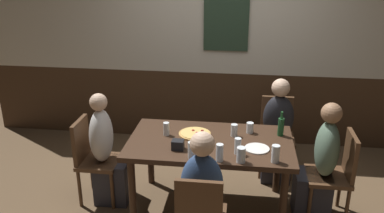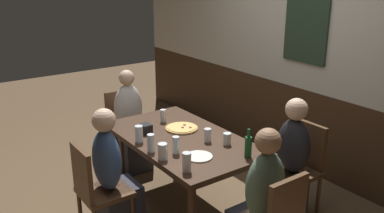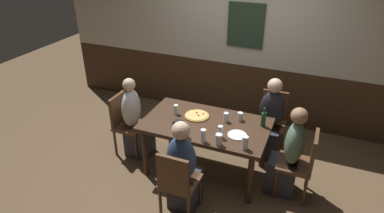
# 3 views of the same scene
# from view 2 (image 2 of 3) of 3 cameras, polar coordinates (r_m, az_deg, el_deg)

# --- Properties ---
(ground_plane) EXTENTS (12.00, 12.00, 0.00)m
(ground_plane) POSITION_cam_2_polar(r_m,az_deg,el_deg) (4.19, -1.36, -13.62)
(ground_plane) COLOR brown
(wall_back) EXTENTS (6.40, 0.13, 2.60)m
(wall_back) POSITION_cam_2_polar(r_m,az_deg,el_deg) (4.76, 15.29, 6.66)
(wall_back) COLOR #3D2819
(wall_back) RESTS_ON ground_plane
(dining_table) EXTENTS (1.58, 0.91, 0.74)m
(dining_table) POSITION_cam_2_polar(r_m,az_deg,el_deg) (3.88, -1.43, -5.39)
(dining_table) COLOR #382316
(dining_table) RESTS_ON ground_plane
(chair_head_west) EXTENTS (0.40, 0.40, 0.88)m
(chair_head_west) POSITION_cam_2_polar(r_m,az_deg,el_deg) (4.91, -9.33, -2.37)
(chair_head_west) COLOR #513521
(chair_head_west) RESTS_ON ground_plane
(chair_mid_near) EXTENTS (0.40, 0.40, 0.88)m
(chair_mid_near) POSITION_cam_2_polar(r_m,az_deg,el_deg) (3.59, -13.21, -10.86)
(chair_mid_near) COLOR #513521
(chair_mid_near) RESTS_ON ground_plane
(chair_right_far) EXTENTS (0.40, 0.40, 0.88)m
(chair_right_far) POSITION_cam_2_polar(r_m,az_deg,el_deg) (4.02, 14.75, -7.65)
(chair_right_far) COLOR #513521
(chair_right_far) RESTS_ON ground_plane
(person_head_west) EXTENTS (0.37, 0.34, 1.17)m
(person_head_west) POSITION_cam_2_polar(r_m,az_deg,el_deg) (4.78, -8.45, -3.03)
(person_head_west) COLOR #2D2D38
(person_head_west) RESTS_ON ground_plane
(person_mid_near) EXTENTS (0.34, 0.37, 1.17)m
(person_mid_near) POSITION_cam_2_polar(r_m,az_deg,el_deg) (3.65, -10.84, -10.26)
(person_mid_near) COLOR #2D2D38
(person_mid_near) RESTS_ON ground_plane
(person_right_far) EXTENTS (0.34, 0.37, 1.16)m
(person_right_far) POSITION_cam_2_polar(r_m,az_deg,el_deg) (3.91, 13.19, -8.39)
(person_right_far) COLOR #2D2D38
(person_right_far) RESTS_ON ground_plane
(person_head_east) EXTENTS (0.37, 0.34, 1.18)m
(person_head_east) POSITION_cam_2_polar(r_m,az_deg,el_deg) (3.25, 9.29, -14.03)
(person_head_east) COLOR #2D2D38
(person_head_east) RESTS_ON ground_plane
(pizza) EXTENTS (0.32, 0.32, 0.03)m
(pizza) POSITION_cam_2_polar(r_m,az_deg,el_deg) (4.03, -1.44, -3.00)
(pizza) COLOR tan
(pizza) RESTS_ON dining_table
(beer_glass_half) EXTENTS (0.07, 0.07, 0.16)m
(beer_glass_half) POSITION_cam_2_polar(r_m,az_deg,el_deg) (3.19, -0.73, -7.90)
(beer_glass_half) COLOR silver
(beer_glass_half) RESTS_ON dining_table
(pint_glass_stout) EXTENTS (0.06, 0.06, 0.13)m
(pint_glass_stout) POSITION_cam_2_polar(r_m,az_deg,el_deg) (4.21, -4.01, -1.41)
(pint_glass_stout) COLOR silver
(pint_glass_stout) RESTS_ON dining_table
(pint_glass_amber) EXTENTS (0.07, 0.07, 0.11)m
(pint_glass_amber) POSITION_cam_2_polar(r_m,az_deg,el_deg) (3.68, 4.88, -4.56)
(pint_glass_amber) COLOR silver
(pint_glass_amber) RESTS_ON dining_table
(highball_clear) EXTENTS (0.07, 0.07, 0.12)m
(highball_clear) POSITION_cam_2_polar(r_m,az_deg,el_deg) (3.73, 2.17, -4.08)
(highball_clear) COLOR silver
(highball_clear) RESTS_ON dining_table
(tumbler_short) EXTENTS (0.07, 0.07, 0.16)m
(tumbler_short) POSITION_cam_2_polar(r_m,az_deg,el_deg) (3.75, -7.35, -3.93)
(tumbler_short) COLOR silver
(tumbler_short) RESTS_ON dining_table
(pint_glass_pale) EXTENTS (0.06, 0.06, 0.16)m
(pint_glass_pale) POSITION_cam_2_polar(r_m,az_deg,el_deg) (3.54, -5.70, -5.23)
(pint_glass_pale) COLOR silver
(pint_glass_pale) RESTS_ON dining_table
(tumbler_water) EXTENTS (0.08, 0.08, 0.14)m
(tumbler_water) POSITION_cam_2_polar(r_m,az_deg,el_deg) (3.40, -4.09, -6.33)
(tumbler_water) COLOR silver
(tumbler_water) RESTS_ON dining_table
(beer_glass_tall) EXTENTS (0.06, 0.06, 0.15)m
(beer_glass_tall) POSITION_cam_2_polar(r_m,az_deg,el_deg) (3.50, -2.25, -5.49)
(beer_glass_tall) COLOR silver
(beer_glass_tall) RESTS_ON dining_table
(beer_bottle_green) EXTENTS (0.06, 0.06, 0.25)m
(beer_bottle_green) POSITION_cam_2_polar(r_m,az_deg,el_deg) (3.45, 7.80, -5.47)
(beer_bottle_green) COLOR #194723
(beer_bottle_green) RESTS_ON dining_table
(plate_white_large) EXTENTS (0.23, 0.23, 0.01)m
(plate_white_large) POSITION_cam_2_polar(r_m,az_deg,el_deg) (3.45, 0.97, -6.94)
(plate_white_large) COLOR white
(plate_white_large) RESTS_ON dining_table
(condiment_caddy) EXTENTS (0.11, 0.09, 0.09)m
(condiment_caddy) POSITION_cam_2_polar(r_m,az_deg,el_deg) (3.95, -6.39, -3.06)
(condiment_caddy) COLOR black
(condiment_caddy) RESTS_ON dining_table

